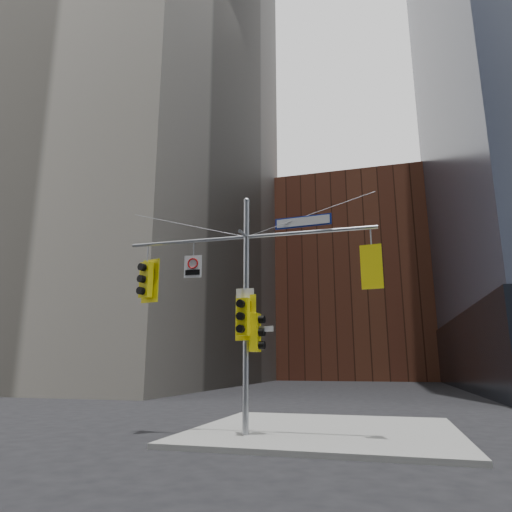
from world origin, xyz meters
The scene contains 14 objects.
ground centered at (0.00, 0.00, 0.00)m, with size 160.00×160.00×0.00m, color black.
sidewalk_corner centered at (2.00, 4.00, 0.07)m, with size 8.00×8.00×0.15m, color gray.
tower_nw centered at (-28.00, 32.00, 40.00)m, with size 36.00×36.00×80.00m, color gray.
brick_midrise centered at (0.00, 58.00, 14.00)m, with size 26.00×20.00×28.00m, color brown.
signal_assembly centered at (0.00, 1.99, 4.42)m, with size 8.00×0.80×7.30m.
traffic_light_west_arm centered at (-3.43, 2.01, 4.80)m, with size 0.68×0.63×1.45m.
traffic_light_east_arm centered at (3.78, 1.99, 4.80)m, with size 0.61×0.52×1.28m.
traffic_light_pole_side centered at (0.33, 2.00, 3.03)m, with size 0.45×0.38×1.13m.
traffic_light_pole_front centered at (0.00, 1.73, 3.47)m, with size 0.65×0.54×1.36m.
street_sign_blade centered at (1.80, 2.00, 6.35)m, with size 1.76×0.19×0.34m.
regulatory_sign_arm centered at (-1.78, 1.97, 5.17)m, with size 0.58×0.10×0.72m.
regulatory_sign_pole centered at (0.00, 1.88, 3.97)m, with size 0.55×0.06×0.71m.
street_blade_ew centered at (0.45, 2.00, 3.13)m, with size 0.80×0.13×0.16m.
street_blade_ns centered at (0.00, 2.45, 2.77)m, with size 0.04×0.68×0.14m.
Camera 1 is at (4.04, -11.18, 2.13)m, focal length 32.00 mm.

